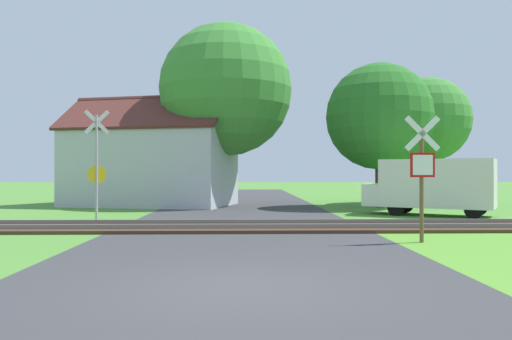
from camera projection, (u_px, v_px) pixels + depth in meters
ground_plane at (237, 289)px, 7.38m from camera, size 160.00×160.00×0.00m
road_asphalt at (238, 264)px, 9.38m from camera, size 7.63×80.00×0.01m
rail_track at (240, 227)px, 15.18m from camera, size 60.00×2.60×0.22m
stop_sign_near at (422, 170)px, 12.22m from camera, size 0.88×0.15×3.12m
crossing_sign_far at (97, 161)px, 17.63m from camera, size 0.87×0.20×3.95m
house at (152, 165)px, 25.95m from camera, size 9.43×7.14×5.72m
tree_far at (428, 120)px, 27.27m from camera, size 4.62×4.62×6.91m
tree_right at (379, 117)px, 24.53m from camera, size 5.23×5.23×7.09m
tree_center at (226, 90)px, 25.95m from camera, size 6.90×6.90×9.47m
mail_truck at (433, 184)px, 19.87m from camera, size 5.16×4.11×2.24m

